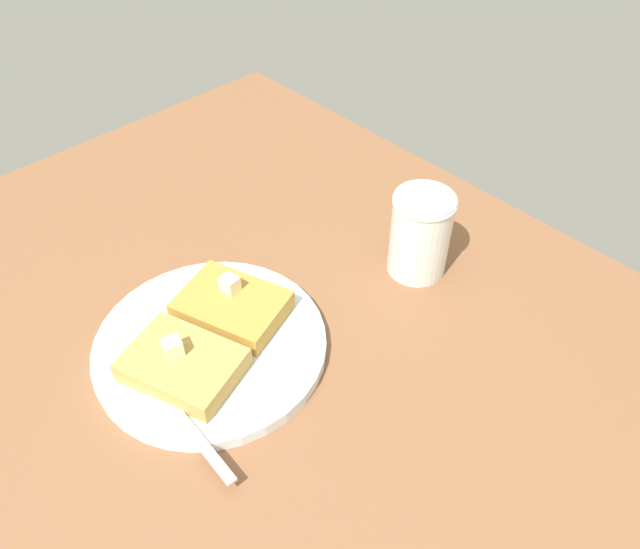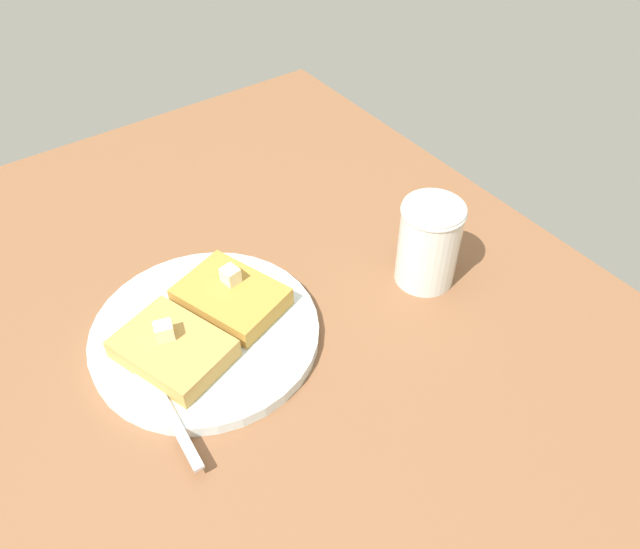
# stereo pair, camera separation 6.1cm
# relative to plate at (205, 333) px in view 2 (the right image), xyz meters

# --- Properties ---
(table_surface) EXTENTS (0.98, 0.98, 0.02)m
(table_surface) POSITION_rel_plate_xyz_m (-0.09, -0.07, -0.02)
(table_surface) COLOR brown
(table_surface) RESTS_ON ground
(plate) EXTENTS (0.22, 0.22, 0.01)m
(plate) POSITION_rel_plate_xyz_m (0.00, 0.00, 0.00)
(plate) COLOR white
(plate) RESTS_ON table_surface
(toast_slice_left) EXTENTS (0.10, 0.12, 0.02)m
(toast_slice_left) POSITION_rel_plate_xyz_m (-0.04, -0.01, 0.02)
(toast_slice_left) COLOR tan
(toast_slice_left) RESTS_ON plate
(toast_slice_middle) EXTENTS (0.10, 0.12, 0.02)m
(toast_slice_middle) POSITION_rel_plate_xyz_m (0.04, 0.01, 0.02)
(toast_slice_middle) COLOR #B58636
(toast_slice_middle) RESTS_ON plate
(butter_pat_primary) EXTENTS (0.02, 0.02, 0.02)m
(butter_pat_primary) POSITION_rel_plate_xyz_m (-0.04, -0.01, 0.03)
(butter_pat_primary) COLOR beige
(butter_pat_primary) RESTS_ON toast_slice_left
(butter_pat_secondary) EXTENTS (0.02, 0.02, 0.02)m
(butter_pat_secondary) POSITION_rel_plate_xyz_m (0.04, 0.02, 0.03)
(butter_pat_secondary) COLOR #F1EEC5
(butter_pat_secondary) RESTS_ON toast_slice_middle
(fork) EXTENTS (0.02, 0.16, 0.00)m
(fork) POSITION_rel_plate_xyz_m (-0.07, -0.04, 0.01)
(fork) COLOR silver
(fork) RESTS_ON plate
(syrup_jar) EXTENTS (0.07, 0.07, 0.10)m
(syrup_jar) POSITION_rel_plate_xyz_m (0.23, -0.06, 0.04)
(syrup_jar) COLOR #5C2D0E
(syrup_jar) RESTS_ON table_surface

